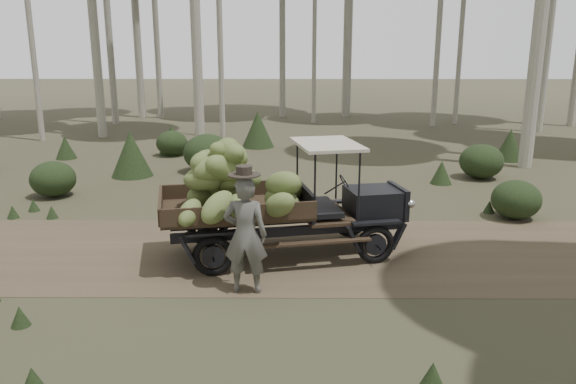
% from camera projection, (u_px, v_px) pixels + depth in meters
% --- Properties ---
extents(ground, '(120.00, 120.00, 0.00)m').
position_uv_depth(ground, '(272.00, 253.00, 10.66)').
color(ground, '#473D2B').
rests_on(ground, ground).
extents(dirt_track, '(70.00, 4.00, 0.01)m').
position_uv_depth(dirt_track, '(272.00, 252.00, 10.65)').
color(dirt_track, brown).
rests_on(dirt_track, ground).
extents(banana_truck, '(4.79, 2.76, 2.30)m').
position_uv_depth(banana_truck, '(253.00, 187.00, 10.06)').
color(banana_truck, black).
rests_on(banana_truck, ground).
extents(farmer, '(0.72, 0.54, 2.05)m').
position_uv_depth(farmer, '(245.00, 234.00, 8.73)').
color(farmer, '#54524C').
rests_on(farmer, ground).
extents(undergrowth, '(22.25, 23.28, 1.39)m').
position_uv_depth(undergrowth, '(221.00, 218.00, 10.91)').
color(undergrowth, '#233319').
rests_on(undergrowth, ground).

